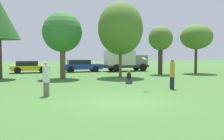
{
  "coord_description": "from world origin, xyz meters",
  "views": [
    {
      "loc": [
        -3.38,
        -10.32,
        2.09
      ],
      "look_at": [
        0.54,
        3.1,
        1.17
      ],
      "focal_mm": 39.8,
      "sensor_mm": 36.0,
      "label": 1
    }
  ],
  "objects_px": {
    "tree_3": "(120,29)",
    "parked_car_yellow": "(29,67)",
    "person_catcher": "(172,74)",
    "tree_5": "(196,37)",
    "bystander_sitting": "(129,78)",
    "tree_2": "(62,33)",
    "frisbee": "(144,59)",
    "delivery_truck_grey": "(125,60)",
    "tree_4": "(161,39)",
    "parked_car_blue": "(81,65)",
    "person_thrower": "(46,79)"
  },
  "relations": [
    {
      "from": "parked_car_blue",
      "to": "parked_car_yellow",
      "type": "bearing_deg",
      "value": 176.18
    },
    {
      "from": "person_catcher",
      "to": "bystander_sitting",
      "type": "bearing_deg",
      "value": -67.14
    },
    {
      "from": "person_catcher",
      "to": "parked_car_yellow",
      "type": "distance_m",
      "value": 17.63
    },
    {
      "from": "tree_5",
      "to": "person_catcher",
      "type": "bearing_deg",
      "value": -130.81
    },
    {
      "from": "person_catcher",
      "to": "tree_4",
      "type": "xyz_separation_m",
      "value": [
        4.23,
        9.73,
        2.65
      ]
    },
    {
      "from": "person_thrower",
      "to": "parked_car_yellow",
      "type": "xyz_separation_m",
      "value": [
        -1.41,
        15.82,
        -0.17
      ]
    },
    {
      "from": "tree_3",
      "to": "tree_5",
      "type": "height_order",
      "value": "tree_3"
    },
    {
      "from": "person_catcher",
      "to": "bystander_sitting",
      "type": "relative_size",
      "value": 1.92
    },
    {
      "from": "parked_car_yellow",
      "to": "tree_3",
      "type": "bearing_deg",
      "value": -45.81
    },
    {
      "from": "person_thrower",
      "to": "parked_car_blue",
      "type": "height_order",
      "value": "person_thrower"
    },
    {
      "from": "bystander_sitting",
      "to": "parked_car_blue",
      "type": "relative_size",
      "value": 0.2
    },
    {
      "from": "person_catcher",
      "to": "tree_5",
      "type": "xyz_separation_m",
      "value": [
        8.41,
        9.74,
        2.95
      ]
    },
    {
      "from": "tree_3",
      "to": "parked_car_yellow",
      "type": "distance_m",
      "value": 11.52
    },
    {
      "from": "tree_3",
      "to": "parked_car_blue",
      "type": "height_order",
      "value": "tree_3"
    },
    {
      "from": "delivery_truck_grey",
      "to": "person_thrower",
      "type": "bearing_deg",
      "value": -124.5
    },
    {
      "from": "frisbee",
      "to": "delivery_truck_grey",
      "type": "relative_size",
      "value": 0.06
    },
    {
      "from": "tree_4",
      "to": "tree_5",
      "type": "xyz_separation_m",
      "value": [
        4.18,
        0.0,
        0.29
      ]
    },
    {
      "from": "tree_2",
      "to": "tree_3",
      "type": "xyz_separation_m",
      "value": [
        5.05,
        -0.17,
        0.47
      ]
    },
    {
      "from": "frisbee",
      "to": "bystander_sitting",
      "type": "relative_size",
      "value": 0.34
    },
    {
      "from": "tree_3",
      "to": "frisbee",
      "type": "bearing_deg",
      "value": -98.55
    },
    {
      "from": "frisbee",
      "to": "delivery_truck_grey",
      "type": "height_order",
      "value": "delivery_truck_grey"
    },
    {
      "from": "tree_4",
      "to": "frisbee",
      "type": "bearing_deg",
      "value": -121.82
    },
    {
      "from": "frisbee",
      "to": "tree_4",
      "type": "height_order",
      "value": "tree_4"
    },
    {
      "from": "tree_2",
      "to": "parked_car_blue",
      "type": "xyz_separation_m",
      "value": [
        2.71,
        7.18,
        -3.1
      ]
    },
    {
      "from": "tree_4",
      "to": "person_thrower",
      "type": "bearing_deg",
      "value": -138.38
    },
    {
      "from": "person_catcher",
      "to": "person_thrower",
      "type": "bearing_deg",
      "value": -0.0
    },
    {
      "from": "tree_3",
      "to": "delivery_truck_grey",
      "type": "distance_m",
      "value": 8.22
    },
    {
      "from": "tree_5",
      "to": "parked_car_yellow",
      "type": "relative_size",
      "value": 1.25
    },
    {
      "from": "parked_car_blue",
      "to": "delivery_truck_grey",
      "type": "bearing_deg",
      "value": -5.77
    },
    {
      "from": "frisbee",
      "to": "parked_car_yellow",
      "type": "bearing_deg",
      "value": 113.91
    },
    {
      "from": "bystander_sitting",
      "to": "parked_car_yellow",
      "type": "relative_size",
      "value": 0.22
    },
    {
      "from": "frisbee",
      "to": "bystander_sitting",
      "type": "bearing_deg",
      "value": 85.31
    },
    {
      "from": "tree_3",
      "to": "parked_car_yellow",
      "type": "bearing_deg",
      "value": 137.2
    },
    {
      "from": "person_catcher",
      "to": "frisbee",
      "type": "distance_m",
      "value": 2.05
    },
    {
      "from": "tree_5",
      "to": "tree_4",
      "type": "bearing_deg",
      "value": -179.95
    },
    {
      "from": "person_catcher",
      "to": "frisbee",
      "type": "relative_size",
      "value": 5.64
    },
    {
      "from": "tree_2",
      "to": "tree_4",
      "type": "distance_m",
      "value": 10.05
    },
    {
      "from": "bystander_sitting",
      "to": "parked_car_blue",
      "type": "bearing_deg",
      "value": 96.56
    },
    {
      "from": "tree_2",
      "to": "tree_4",
      "type": "height_order",
      "value": "tree_2"
    },
    {
      "from": "person_catcher",
      "to": "parked_car_yellow",
      "type": "bearing_deg",
      "value": -64.24
    },
    {
      "from": "bystander_sitting",
      "to": "tree_4",
      "type": "distance_m",
      "value": 9.33
    },
    {
      "from": "frisbee",
      "to": "tree_2",
      "type": "height_order",
      "value": "tree_2"
    },
    {
      "from": "person_catcher",
      "to": "parked_car_yellow",
      "type": "relative_size",
      "value": 0.43
    },
    {
      "from": "bystander_sitting",
      "to": "tree_2",
      "type": "xyz_separation_m",
      "value": [
        -4.11,
        4.95,
        3.46
      ]
    },
    {
      "from": "tree_3",
      "to": "tree_5",
      "type": "xyz_separation_m",
      "value": [
        9.04,
        1.8,
        -0.46
      ]
    },
    {
      "from": "tree_3",
      "to": "parked_car_yellow",
      "type": "height_order",
      "value": "tree_3"
    },
    {
      "from": "bystander_sitting",
      "to": "tree_2",
      "type": "height_order",
      "value": "tree_2"
    },
    {
      "from": "bystander_sitting",
      "to": "tree_5",
      "type": "bearing_deg",
      "value": 33.43
    },
    {
      "from": "frisbee",
      "to": "tree_5",
      "type": "relative_size",
      "value": 0.06
    },
    {
      "from": "frisbee",
      "to": "parked_car_yellow",
      "type": "height_order",
      "value": "frisbee"
    }
  ]
}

